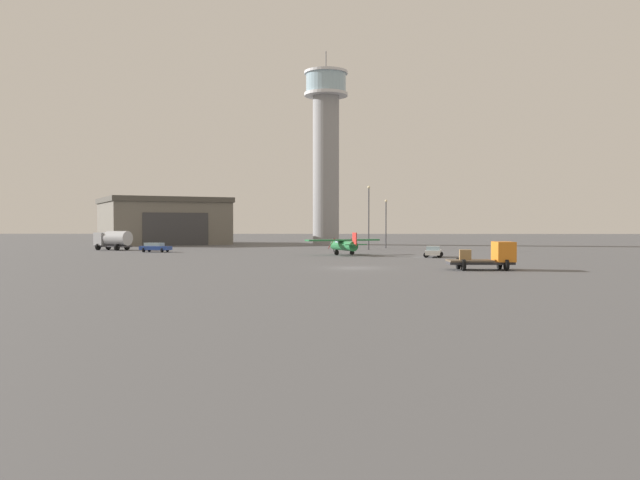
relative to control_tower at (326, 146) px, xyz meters
name	(u,v)px	position (x,y,z in m)	size (l,w,h in m)	color
ground_plane	(355,268)	(3.86, -67.28, -19.52)	(400.00, 400.00, 0.00)	#545456
control_tower	(326,146)	(0.00, 0.00, 0.00)	(8.59, 8.59, 38.16)	gray
hangar	(163,221)	(-33.17, 1.91, -14.87)	(30.95, 30.63, 9.26)	#6B665B
airplane_green	(344,244)	(3.11, -42.92, -18.12)	(9.89, 7.85, 3.00)	#287A42
truck_fuel_tanker_silver	(114,239)	(-32.64, -28.16, -17.84)	(6.45, 4.69, 2.99)	#38383D
truck_flatbed_orange	(491,256)	(15.87, -69.46, -18.29)	(5.80, 3.28, 2.52)	#38383D
car_white	(433,251)	(14.04, -47.96, -18.78)	(2.83, 4.63, 1.37)	white
car_blue	(155,247)	(-24.18, -34.87, -18.78)	(4.69, 2.87, 1.37)	#2847A8
light_post_west	(369,212)	(7.21, -25.65, -13.61)	(0.44, 0.44, 10.10)	#38383D
light_post_east	(386,219)	(10.42, -19.14, -14.62)	(0.44, 0.44, 8.17)	#38383D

